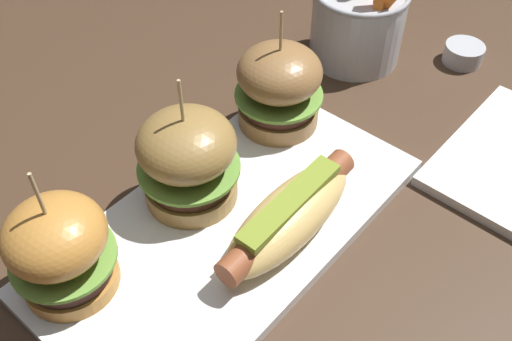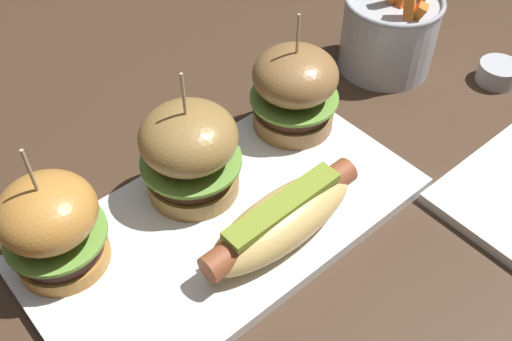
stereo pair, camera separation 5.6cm
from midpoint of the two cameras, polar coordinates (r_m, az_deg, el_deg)
name	(u,v)px [view 1 (the left image)]	position (r m, az deg, el deg)	size (l,w,h in m)	color
ground_plane	(230,229)	(0.58, -5.31, -5.93)	(3.00, 3.00, 0.00)	#422D1E
platter_main	(230,225)	(0.58, -5.35, -5.50)	(0.39, 0.21, 0.01)	white
hot_dog	(289,215)	(0.54, 0.35, -4.60)	(0.18, 0.06, 0.05)	#DAB265
slider_left	(60,249)	(0.53, -21.71, -7.37)	(0.09, 0.09, 0.14)	#C28136
slider_center	(189,158)	(0.56, -9.42, 1.09)	(0.10, 0.10, 0.15)	olive
slider_right	(279,86)	(0.64, -0.23, 8.17)	(0.10, 0.10, 0.14)	olive
fries_bucket	(358,23)	(0.78, 7.94, 14.15)	(0.12, 0.12, 0.15)	#B7BABF
sauce_ramekin	(464,53)	(0.82, 17.93, 10.87)	(0.05, 0.05, 0.03)	#B7BABF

